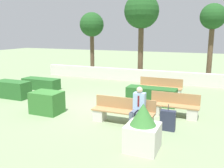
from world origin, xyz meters
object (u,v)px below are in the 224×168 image
(tree_leftmost, at_px, (92,26))
(tree_center_right, at_px, (213,20))
(bench_front, at_px, (123,114))
(suitcase, at_px, (168,120))
(person_seated_man, at_px, (138,106))
(bench_left_side, at_px, (174,108))
(bench_right_side, at_px, (160,89))
(planter_corner_left, at_px, (143,129))
(tree_center_left, at_px, (142,12))

(tree_leftmost, height_order, tree_center_right, tree_center_right)
(bench_front, bearing_deg, suitcase, -2.20)
(bench_front, height_order, person_seated_man, person_seated_man)
(bench_left_side, bearing_deg, suitcase, -99.78)
(bench_right_side, xyz_separation_m, tree_center_right, (2.01, 4.52, 3.40))
(bench_front, bearing_deg, bench_left_side, 42.52)
(bench_front, xyz_separation_m, suitcase, (1.51, -0.06, -0.01))
(person_seated_man, distance_m, planter_corner_left, 1.61)
(bench_front, bearing_deg, bench_right_side, 85.10)
(bench_front, height_order, bench_right_side, same)
(person_seated_man, bearing_deg, tree_center_right, 78.52)
(bench_front, height_order, tree_center_right, tree_center_right)
(person_seated_man, xyz_separation_m, tree_leftmost, (-6.24, 8.95, 2.73))
(bench_left_side, distance_m, suitcase, 1.40)
(planter_corner_left, xyz_separation_m, tree_center_right, (1.21, 10.31, 3.16))
(suitcase, bearing_deg, planter_corner_left, -102.79)
(tree_leftmost, bearing_deg, person_seated_man, -55.12)
(bench_right_side, distance_m, tree_center_right, 6.00)
(suitcase, distance_m, tree_center_left, 9.90)
(person_seated_man, height_order, tree_center_right, tree_center_right)
(planter_corner_left, bearing_deg, tree_leftmost, 123.13)
(bench_front, bearing_deg, tree_leftmost, 122.77)
(person_seated_man, height_order, suitcase, person_seated_man)
(person_seated_man, bearing_deg, tree_leftmost, 124.88)
(bench_right_side, height_order, planter_corner_left, planter_corner_left)
(person_seated_man, distance_m, tree_center_right, 9.49)
(planter_corner_left, bearing_deg, bench_left_side, 83.89)
(planter_corner_left, xyz_separation_m, tree_center_left, (-3.03, 10.02, 3.67))
(bench_front, height_order, tree_leftmost, tree_leftmost)
(bench_left_side, relative_size, tree_center_right, 0.38)
(bench_left_side, bearing_deg, tree_center_right, 71.65)
(planter_corner_left, relative_size, tree_center_right, 0.27)
(bench_left_side, bearing_deg, planter_corner_left, -107.50)
(bench_left_side, relative_size, person_seated_man, 1.36)
(bench_left_side, height_order, tree_center_right, tree_center_right)
(planter_corner_left, distance_m, tree_center_left, 11.09)
(bench_right_side, relative_size, person_seated_man, 1.58)
(person_seated_man, relative_size, tree_center_left, 0.24)
(suitcase, distance_m, tree_center_right, 9.41)
(suitcase, xyz_separation_m, tree_center_right, (0.86, 8.73, 3.41))
(suitcase, height_order, tree_leftmost, tree_leftmost)
(person_seated_man, height_order, tree_leftmost, tree_leftmost)
(bench_left_side, distance_m, person_seated_man, 1.78)
(bench_front, height_order, tree_center_left, tree_center_left)
(tree_leftmost, distance_m, tree_center_left, 3.89)
(bench_left_side, xyz_separation_m, tree_leftmost, (-7.14, 7.46, 3.13))
(bench_front, distance_m, bench_right_side, 4.17)
(person_seated_man, relative_size, suitcase, 1.55)
(bench_front, xyz_separation_m, tree_center_right, (2.36, 8.68, 3.40))
(person_seated_man, relative_size, planter_corner_left, 1.04)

